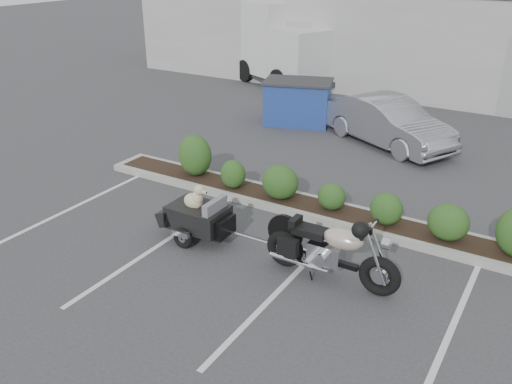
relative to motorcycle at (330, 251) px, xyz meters
The scene contains 8 objects.
ground 1.85m from the motorcycle, behind, with size 90.00×90.00×0.00m, color #38383A.
planter_kerb 2.43m from the motorcycle, 108.76° to the left, with size 12.00×1.00×0.15m, color #9E9E93.
building 17.20m from the motorcycle, 95.91° to the left, with size 26.00×10.00×4.00m, color #9EA099.
motorcycle is the anchor object (origin of this frame).
pet_trailer 2.79m from the motorcycle, behind, with size 1.94×1.08×1.17m.
sedan 7.45m from the motorcycle, 101.31° to the left, with size 1.44×4.12×1.36m, color #AAAAB1.
dumpster 9.12m from the motorcycle, 120.55° to the left, with size 2.47×2.04×1.39m.
delivery_truck 15.65m from the motorcycle, 123.56° to the left, with size 7.39×4.96×3.25m.
Camera 1 is at (4.77, -7.43, 5.22)m, focal length 38.00 mm.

